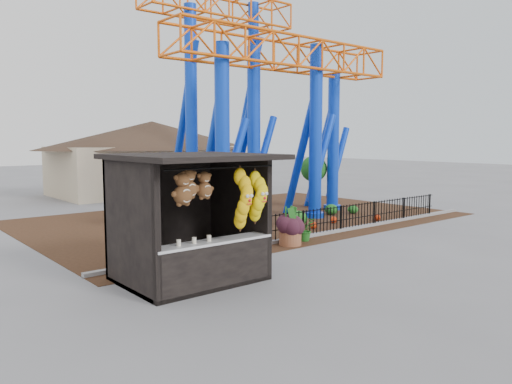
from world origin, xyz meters
TOP-DOWN VIEW (x-y plane):
  - ground at (0.00, 0.00)m, footprint 120.00×120.00m
  - mulch_bed at (4.00, 8.00)m, footprint 18.00×12.00m
  - curb at (4.00, 3.00)m, footprint 18.00×0.18m
  - prize_booth at (-3.00, 0.92)m, footprint 3.50×3.40m
  - picket_fence at (4.90, 3.00)m, footprint 12.20×0.06m
  - roller_coaster at (5.12, 8.23)m, footprint 11.00×6.37m
  - terracotta_planter at (1.68, 2.48)m, footprint 0.95×0.95m
  - planter_foliage at (1.68, 2.48)m, footprint 0.70×0.70m
  - potted_plant at (2.55, 2.70)m, footprint 0.80×0.72m
  - landscaping at (4.29, 5.94)m, footprint 7.57×4.06m
  - pavilion at (6.00, 20.00)m, footprint 15.00×15.00m

SIDE VIEW (x-z plane):
  - ground at x=0.00m, z-range 0.00..0.00m
  - mulch_bed at x=4.00m, z-range 0.00..0.02m
  - curb at x=4.00m, z-range 0.00..0.12m
  - terracotta_planter at x=1.68m, z-range 0.00..0.55m
  - landscaping at x=4.29m, z-range -0.05..0.69m
  - potted_plant at x=2.55m, z-range 0.00..0.80m
  - picket_fence at x=4.90m, z-range 0.00..1.00m
  - planter_foliage at x=1.68m, z-range 0.55..1.19m
  - prize_booth at x=-3.00m, z-range -0.04..3.08m
  - pavilion at x=6.00m, z-range 0.67..5.47m
  - roller_coaster at x=5.12m, z-range 1.03..11.85m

